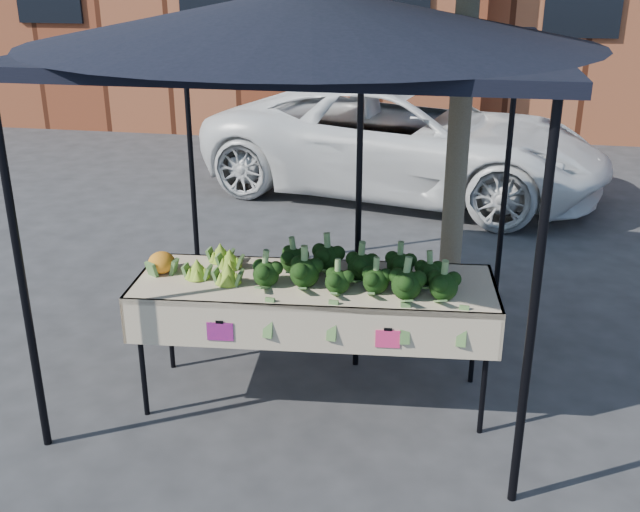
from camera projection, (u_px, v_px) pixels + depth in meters
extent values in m
plane|color=#28282B|center=(347.00, 390.00, 5.37)|extent=(90.00, 90.00, 0.00)
cube|color=beige|center=(315.00, 341.00, 5.11)|extent=(2.46, 1.01, 0.90)
cube|color=#F22D8C|center=(217.00, 328.00, 4.75)|extent=(0.17, 0.01, 0.12)
cube|color=#EE2D6C|center=(381.00, 342.00, 4.57)|extent=(0.17, 0.01, 0.12)
ellipsoid|color=black|center=(356.00, 266.00, 4.88)|extent=(1.35, 0.55, 0.24)
ellipsoid|color=#92C034|center=(220.00, 259.00, 5.06)|extent=(0.41, 0.55, 0.18)
ellipsoid|color=orange|center=(162.00, 261.00, 5.05)|extent=(0.18, 0.18, 0.16)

